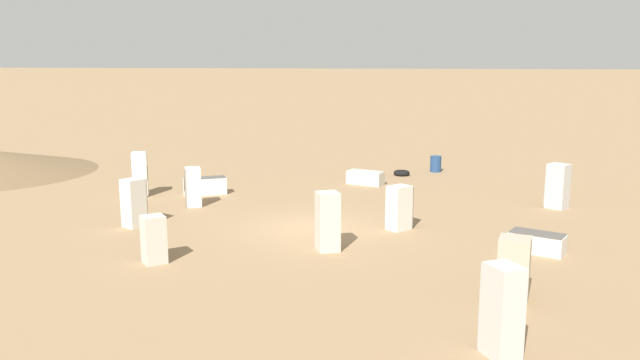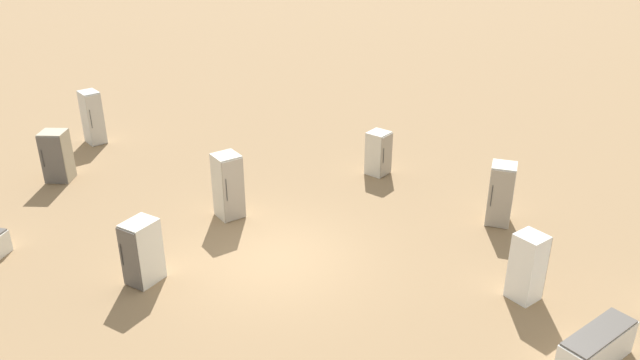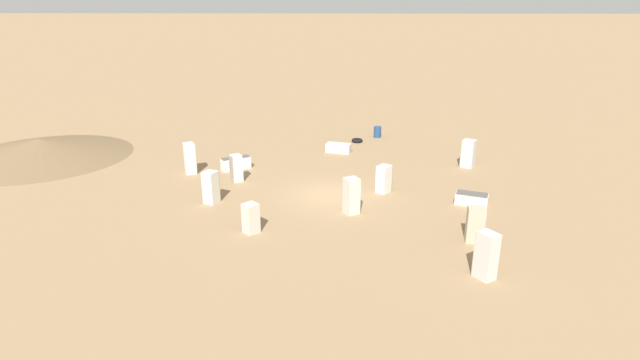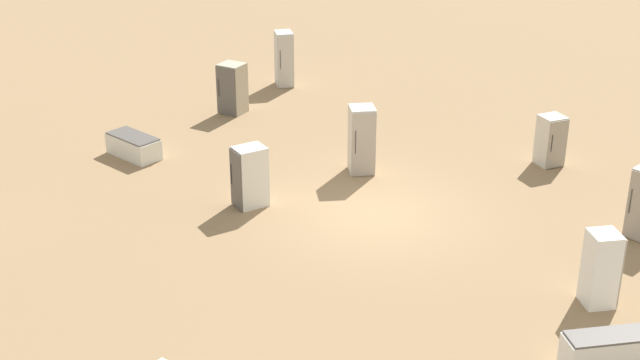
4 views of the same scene
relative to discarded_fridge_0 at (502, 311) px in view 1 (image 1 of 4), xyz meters
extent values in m
plane|color=#937551|center=(-6.27, 8.38, -0.95)|extent=(1000.00, 1000.00, 0.00)
cube|color=silver|center=(0.01, -0.02, 0.00)|extent=(0.88, 0.92, 1.90)
cube|color=#BCB7AD|center=(-0.21, 0.30, 0.00)|extent=(0.47, 0.34, 1.82)
cylinder|color=#2D2D2D|center=(-0.06, 0.44, 0.09)|extent=(0.02, 0.02, 0.66)
cube|color=#B2A88E|center=(0.37, 3.14, -0.15)|extent=(0.83, 0.77, 1.60)
cube|color=#56514C|center=(0.41, 3.49, -0.15)|extent=(0.71, 0.13, 1.54)
cylinder|color=#2D2D2D|center=(0.68, 3.49, -0.07)|extent=(0.02, 0.02, 0.56)
cube|color=silver|center=(-12.39, 7.05, -0.09)|extent=(0.85, 0.86, 1.73)
cube|color=gray|center=(-12.25, 7.37, -0.09)|extent=(0.58, 0.28, 1.66)
cylinder|color=#2D2D2D|center=(-12.03, 7.31, 0.00)|extent=(0.02, 0.02, 0.60)
cube|color=white|center=(-14.91, 11.76, 0.02)|extent=(0.82, 0.85, 1.93)
cube|color=silver|center=(-14.63, 11.90, 0.02)|extent=(0.32, 0.58, 1.85)
cylinder|color=#2D2D2D|center=(-14.50, 11.71, 0.11)|extent=(0.02, 0.02, 0.67)
cube|color=beige|center=(-9.65, 3.56, -0.24)|extent=(0.86, 0.87, 1.41)
cube|color=gray|center=(-9.88, 3.78, -0.24)|extent=(0.44, 0.46, 1.35)
cylinder|color=#2D2D2D|center=(-9.75, 3.96, -0.17)|extent=(0.02, 0.02, 0.49)
cube|color=white|center=(-11.75, 10.49, -0.14)|extent=(0.81, 0.82, 1.61)
cube|color=gray|center=(-12.01, 10.33, -0.14)|extent=(0.34, 0.52, 1.54)
cylinder|color=#2D2D2D|center=(-12.14, 10.49, -0.06)|extent=(0.02, 0.02, 0.56)
cube|color=silver|center=(2.51, 13.86, -0.05)|extent=(0.98, 0.95, 1.80)
cube|color=gray|center=(2.18, 14.07, -0.05)|extent=(0.36, 0.55, 1.73)
cylinder|color=#2D2D2D|center=(2.27, 14.28, 0.04)|extent=(0.02, 0.02, 0.63)
cube|color=beige|center=(-5.82, 16.78, -0.64)|extent=(1.86, 1.13, 0.62)
cube|color=beige|center=(-5.82, 16.78, -0.31)|extent=(1.78, 1.08, 0.04)
cube|color=white|center=(-12.28, 12.71, -0.58)|extent=(1.87, 1.47, 0.74)
cube|color=#56514C|center=(-12.28, 12.71, -0.19)|extent=(1.80, 1.41, 0.04)
cube|color=silver|center=(1.27, 7.46, -0.66)|extent=(1.79, 1.25, 0.58)
cube|color=#56514C|center=(1.27, 7.46, -0.35)|extent=(1.71, 1.20, 0.04)
cube|color=silver|center=(-3.21, 9.04, -0.17)|extent=(0.93, 0.96, 1.55)
cube|color=#56514C|center=(-2.98, 9.36, -0.17)|extent=(0.49, 0.37, 1.49)
cylinder|color=#2D2D2D|center=(-2.79, 9.26, -0.09)|extent=(0.02, 0.02, 0.54)
cube|color=beige|center=(-5.04, 6.02, -0.02)|extent=(0.90, 0.90, 1.85)
cube|color=gray|center=(-5.21, 6.32, -0.02)|extent=(0.57, 0.35, 1.78)
cylinder|color=#2D2D2D|center=(-5.03, 6.46, 0.07)|extent=(0.02, 0.02, 0.65)
torus|color=black|center=(-4.44, 19.63, -0.82)|extent=(0.83, 0.83, 0.25)
cylinder|color=navy|center=(-2.83, 21.18, -0.53)|extent=(0.58, 0.58, 0.84)
camera|label=1|loc=(-0.57, -12.15, 4.85)|focal=35.00mm
camera|label=2|loc=(-6.18, 21.59, 7.42)|focal=35.00mm
camera|label=3|loc=(-5.47, -17.11, 9.03)|focal=28.00mm
camera|label=4|loc=(-12.48, 26.94, 8.78)|focal=50.00mm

